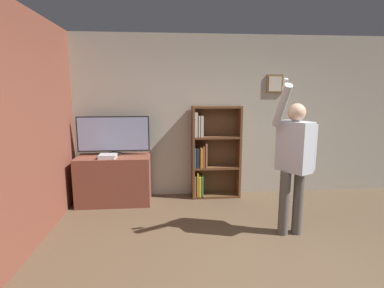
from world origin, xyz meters
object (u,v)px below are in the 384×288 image
(game_console, at_px, (108,156))
(bookshelf, at_px, (211,153))
(television, at_px, (113,135))
(person, at_px, (294,158))

(game_console, bearing_deg, bookshelf, 10.50)
(television, bearing_deg, person, -30.30)
(television, height_order, person, person)
(television, distance_m, person, 2.76)
(game_console, relative_size, person, 0.13)
(television, xyz_separation_m, bookshelf, (1.59, 0.06, -0.34))
(television, height_order, game_console, television)
(game_console, relative_size, bookshelf, 0.17)
(bookshelf, bearing_deg, game_console, -169.50)
(bookshelf, height_order, person, person)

